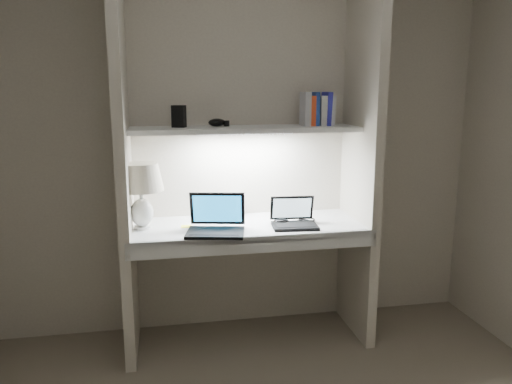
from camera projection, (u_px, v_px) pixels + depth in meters
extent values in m
cube|color=beige|center=(241.00, 142.00, 3.27)|extent=(3.20, 0.01, 2.50)
cube|color=beige|center=(123.00, 150.00, 2.87)|extent=(0.06, 0.55, 2.50)
cube|color=beige|center=(362.00, 145.00, 3.14)|extent=(0.06, 0.55, 2.50)
cube|color=white|center=(248.00, 227.00, 3.10)|extent=(1.40, 0.55, 0.04)
cube|color=silver|center=(256.00, 244.00, 2.86)|extent=(1.46, 0.03, 0.10)
cube|color=silver|center=(245.00, 129.00, 3.07)|extent=(1.40, 0.36, 0.03)
cube|color=white|center=(245.00, 133.00, 3.08)|extent=(0.60, 0.04, 0.02)
cylinder|color=white|center=(143.00, 227.00, 2.99)|extent=(0.10, 0.10, 0.02)
ellipsoid|color=white|center=(142.00, 213.00, 2.98)|extent=(0.14, 0.14, 0.17)
cylinder|color=white|center=(141.00, 196.00, 2.96)|extent=(0.02, 0.02, 0.07)
sphere|color=#FFD899|center=(141.00, 184.00, 2.94)|extent=(0.04, 0.04, 0.04)
cube|color=black|center=(215.00, 233.00, 2.88)|extent=(0.37, 0.29, 0.02)
cube|color=black|center=(215.00, 231.00, 2.88)|extent=(0.31, 0.21, 0.00)
cube|color=black|center=(217.00, 208.00, 2.99)|extent=(0.33, 0.13, 0.21)
cube|color=#198AD9|center=(217.00, 209.00, 2.98)|extent=(0.29, 0.10, 0.17)
cube|color=black|center=(295.00, 226.00, 3.02)|extent=(0.28, 0.21, 0.02)
cube|color=black|center=(295.00, 224.00, 3.02)|extent=(0.24, 0.15, 0.00)
cube|color=black|center=(292.00, 208.00, 3.12)|extent=(0.27, 0.08, 0.16)
cube|color=silver|center=(292.00, 208.00, 3.11)|extent=(0.24, 0.06, 0.13)
cube|color=silver|center=(237.00, 205.00, 3.30)|extent=(0.12, 0.10, 0.14)
ellipsoid|color=black|center=(281.00, 221.00, 3.09)|extent=(0.11, 0.08, 0.04)
torus|color=black|center=(307.00, 219.00, 3.18)|extent=(0.13, 0.13, 0.01)
cube|color=#F9F834|center=(186.00, 226.00, 3.04)|extent=(0.07, 0.07, 0.00)
cube|color=#BCBCBC|center=(330.00, 111.00, 3.17)|extent=(0.03, 0.14, 0.19)
cube|color=#292AA7|center=(326.00, 109.00, 3.17)|extent=(0.04, 0.14, 0.21)
cube|color=silver|center=(321.00, 111.00, 3.16)|extent=(0.04, 0.14, 0.19)
cube|color=#24469D|center=(315.00, 109.00, 3.15)|extent=(0.02, 0.14, 0.21)
cube|color=#E34720|center=(311.00, 111.00, 3.15)|extent=(0.03, 0.14, 0.19)
cube|color=#BCBAC0|center=(305.00, 109.00, 3.14)|extent=(0.04, 0.14, 0.21)
cube|color=black|center=(179.00, 116.00, 3.00)|extent=(0.09, 0.08, 0.13)
ellipsoid|color=black|center=(217.00, 122.00, 3.09)|extent=(0.14, 0.12, 0.05)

